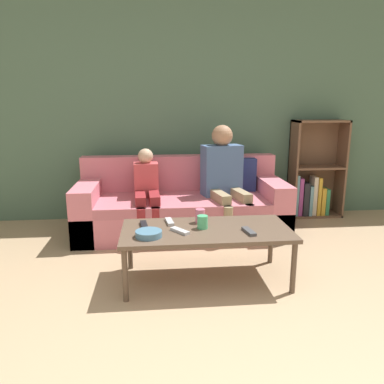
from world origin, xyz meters
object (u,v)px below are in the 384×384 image
Objects in this scene: person_adult at (224,172)px; tv_remote_0 at (180,231)px; bookshelf at (313,180)px; tv_remote_1 at (144,225)px; snack_bowl at (149,234)px; coffee_table at (206,233)px; couch at (182,207)px; person_child at (147,189)px; cup_near at (203,222)px; cup_far at (200,216)px; tv_remote_3 at (169,222)px; tv_remote_2 at (249,231)px.

tv_remote_0 is (-0.54, -1.16, -0.21)m from person_adult.
tv_remote_1 is at bearing -143.17° from bookshelf.
snack_bowl is (-0.76, -1.23, -0.20)m from person_adult.
bookshelf is at bearing 46.44° from coffee_table.
bookshelf is (1.60, 0.41, 0.18)m from couch.
coffee_table is at bearing -69.10° from person_child.
tv_remote_0 is (0.26, -1.10, -0.07)m from person_child.
cup_near is 0.91× the size of cup_far.
couch is 1.03m from cup_far.
couch is 12.22× the size of tv_remote_3.
cup_far is 0.63× the size of tv_remote_1.
tv_remote_2 is at bearing -21.96° from coffee_table.
cup_far is 0.25m from tv_remote_3.
bookshelf reaches higher than coffee_table.
tv_remote_2 is (-1.21, -1.70, -0.02)m from bookshelf.
bookshelf reaches higher than cup_far.
tv_remote_2 is (0.30, -0.12, 0.05)m from coffee_table.
cup_far is (-0.03, 0.16, 0.09)m from coffee_table.
couch is 12.90× the size of tv_remote_0.
couch is 1.66m from bookshelf.
coffee_table is (0.09, -1.17, 0.12)m from couch.
tv_remote_1 is 1.00× the size of tv_remote_3.
tv_remote_2 and tv_remote_3 have the same top height.
snack_bowl is (-0.40, -0.14, -0.03)m from cup_near.
tv_remote_3 is at bearing 62.10° from snack_bowl.
person_child is 8.10× the size of cup_far.
cup_far reaches higher than coffee_table.
tv_remote_3 reaches higher than coffee_table.
snack_bowl is (-0.43, -0.13, 0.06)m from coffee_table.
coffee_table is 7.25× the size of tv_remote_1.
tv_remote_1 is at bearing 111.76° from tv_remote_0.
cup_near is 0.43m from snack_bowl.
tv_remote_3 is (-0.27, 0.17, 0.05)m from coffee_table.
couch is 0.45m from person_child.
bookshelf is 1.29× the size of person_child.
snack_bowl is at bearing 161.54° from tv_remote_0.
coffee_table is at bearing -19.71° from tv_remote_0.
couch is 1.36m from tv_remote_2.
cup_near is at bearing -120.16° from person_adult.
snack_bowl reaches higher than tv_remote_3.
coffee_table is at bearing -80.03° from cup_far.
person_adult is 10.23× the size of cup_far.
cup_far is at bearing -66.89° from person_child.
snack_bowl is at bearing -125.10° from tv_remote_3.
cup_far is 0.28m from tv_remote_0.
person_adult is at bearing 58.24° from snack_bowl.
bookshelf is at bearing 45.22° from tv_remote_2.
person_adult is at bearing 44.30° from tv_remote_1.
couch is at bearing -165.45° from bookshelf.
tv_remote_2 is at bearing -73.20° from couch.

